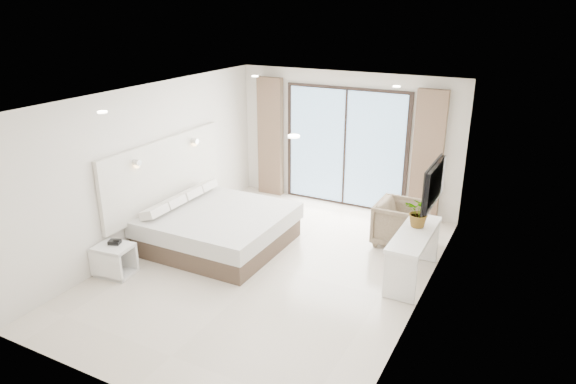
% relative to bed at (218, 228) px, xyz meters
% --- Properties ---
extents(ground, '(6.20, 6.20, 0.00)m').
position_rel_bed_xyz_m(ground, '(1.20, -0.30, -0.32)').
color(ground, beige).
rests_on(ground, ground).
extents(room_shell, '(4.62, 6.22, 2.72)m').
position_rel_bed_xyz_m(room_shell, '(1.01, 0.49, 1.26)').
color(room_shell, silver).
rests_on(room_shell, ground).
extents(bed, '(2.21, 2.10, 0.76)m').
position_rel_bed_xyz_m(bed, '(0.00, 0.00, 0.00)').
color(bed, brown).
rests_on(bed, ground).
extents(nightstand, '(0.58, 0.49, 0.48)m').
position_rel_bed_xyz_m(nightstand, '(-0.80, -1.57, -0.08)').
color(nightstand, white).
rests_on(nightstand, ground).
extents(phone, '(0.21, 0.19, 0.06)m').
position_rel_bed_xyz_m(phone, '(-0.83, -1.51, 0.19)').
color(phone, black).
rests_on(phone, nightstand).
extents(console_desk, '(0.47, 1.52, 0.77)m').
position_rel_bed_xyz_m(console_desk, '(3.24, 0.39, 0.24)').
color(console_desk, white).
rests_on(console_desk, ground).
extents(plant, '(0.53, 0.56, 0.37)m').
position_rel_bed_xyz_m(plant, '(3.24, 0.61, 0.63)').
color(plant, '#33662D').
rests_on(plant, console_desk).
extents(armchair, '(0.77, 0.82, 0.84)m').
position_rel_bed_xyz_m(armchair, '(2.76, 1.49, 0.10)').
color(armchair, '#7F7253').
rests_on(armchair, ground).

